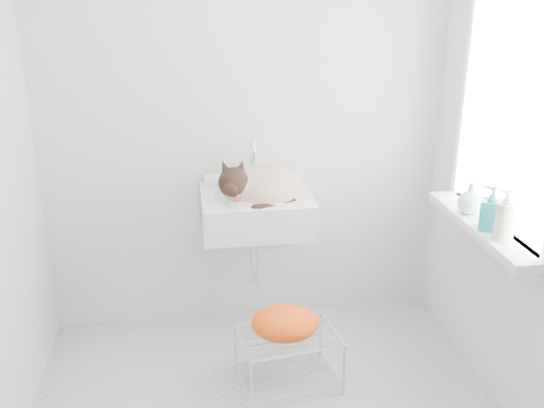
{
  "coord_description": "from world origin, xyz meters",
  "views": [
    {
      "loc": [
        -0.31,
        -2.19,
        1.9
      ],
      "look_at": [
        0.08,
        0.5,
        0.88
      ],
      "focal_mm": 39.91,
      "sensor_mm": 36.0,
      "label": 1
    }
  ],
  "objects": [
    {
      "name": "back_wall",
      "position": [
        0.0,
        1.0,
        1.25
      ],
      "size": [
        2.2,
        0.02,
        2.5
      ],
      "primitive_type": "cube",
      "color": "silver",
      "rests_on": "ground"
    },
    {
      "name": "right_wall",
      "position": [
        1.1,
        0.0,
        1.25
      ],
      "size": [
        0.02,
        2.0,
        2.5
      ],
      "primitive_type": "cube",
      "color": "silver",
      "rests_on": "ground"
    },
    {
      "name": "window_glass",
      "position": [
        1.09,
        0.2,
        1.35
      ],
      "size": [
        0.01,
        0.8,
        1.0
      ],
      "primitive_type": "cube",
      "color": "white",
      "rests_on": "right_wall"
    },
    {
      "name": "window_frame",
      "position": [
        1.07,
        0.2,
        1.35
      ],
      "size": [
        0.04,
        0.9,
        1.1
      ],
      "primitive_type": "cube",
      "color": "white",
      "rests_on": "right_wall"
    },
    {
      "name": "windowsill",
      "position": [
        1.01,
        0.2,
        0.83
      ],
      "size": [
        0.16,
        0.88,
        0.04
      ],
      "primitive_type": "cube",
      "color": "white",
      "rests_on": "right_wall"
    },
    {
      "name": "sink",
      "position": [
        0.03,
        0.74,
        0.85
      ],
      "size": [
        0.56,
        0.49,
        0.23
      ],
      "primitive_type": "cube",
      "color": "white",
      "rests_on": "back_wall"
    },
    {
      "name": "faucet",
      "position": [
        0.03,
        0.92,
        0.99
      ],
      "size": [
        0.21,
        0.14,
        0.21
      ],
      "primitive_type": null,
      "color": "silver",
      "rests_on": "sink"
    },
    {
      "name": "cat",
      "position": [
        0.04,
        0.72,
        0.89
      ],
      "size": [
        0.48,
        0.41,
        0.28
      ],
      "rotation": [
        0.0,
        0.0,
        0.15
      ],
      "color": "tan",
      "rests_on": "sink"
    },
    {
      "name": "wire_rack",
      "position": [
        0.13,
        0.3,
        0.15
      ],
      "size": [
        0.5,
        0.38,
        0.28
      ],
      "primitive_type": "cube",
      "rotation": [
        0.0,
        0.0,
        0.13
      ],
      "color": "beige",
      "rests_on": "floor"
    },
    {
      "name": "towel",
      "position": [
        0.11,
        0.29,
        0.31
      ],
      "size": [
        0.35,
        0.27,
        0.13
      ],
      "primitive_type": "ellipsoid",
      "rotation": [
        0.0,
        0.0,
        -0.13
      ],
      "color": "#D76D03",
      "rests_on": "wire_rack"
    },
    {
      "name": "bottle_a",
      "position": [
        1.0,
        0.01,
        0.85
      ],
      "size": [
        0.09,
        0.09,
        0.19
      ],
      "primitive_type": "imported",
      "rotation": [
        0.0,
        0.0,
        4.44
      ],
      "color": "white",
      "rests_on": "windowsill"
    },
    {
      "name": "bottle_b",
      "position": [
        1.0,
        0.12,
        0.85
      ],
      "size": [
        0.13,
        0.13,
        0.2
      ],
      "primitive_type": "imported",
      "rotation": [
        0.0,
        0.0,
        4.14
      ],
      "color": "teal",
      "rests_on": "windowsill"
    },
    {
      "name": "bottle_c",
      "position": [
        1.0,
        0.32,
        0.85
      ],
      "size": [
        0.16,
        0.16,
        0.15
      ],
      "primitive_type": "imported",
      "rotation": [
        0.0,
        0.0,
        2.09
      ],
      "color": "silver",
      "rests_on": "windowsill"
    }
  ]
}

